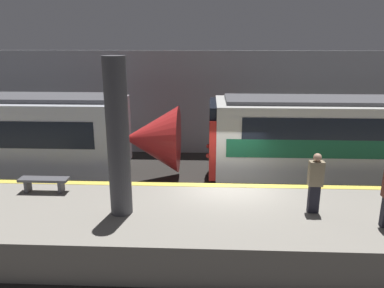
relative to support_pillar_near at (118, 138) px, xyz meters
name	(u,v)px	position (x,y,z in m)	size (l,w,h in m)	color
ground_plane	(228,213)	(3.03, 2.21, -3.15)	(120.00, 120.00, 0.00)	#282623
platform	(232,228)	(3.03, 0.23, -2.62)	(40.00, 3.97, 1.07)	gray
station_rear_barrier	(223,103)	(3.03, 9.10, -0.61)	(50.00, 0.15, 5.08)	#939399
support_pillar_near	(118,138)	(0.00, 0.00, 0.00)	(0.59, 0.59, 4.18)	#47474C
person_walking	(315,182)	(5.21, 0.26, -1.20)	(0.38, 0.24, 1.68)	black
platform_bench	(44,182)	(-2.70, 1.28, -1.75)	(1.50, 0.40, 0.45)	#4C4C51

